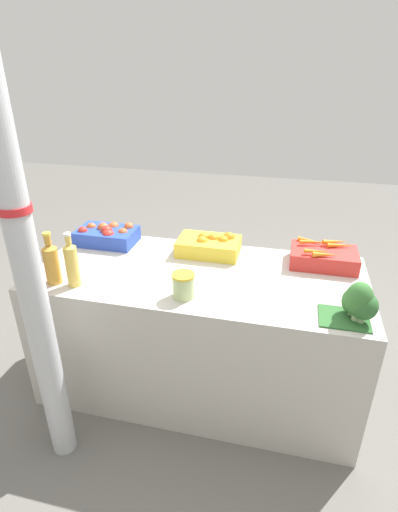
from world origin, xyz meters
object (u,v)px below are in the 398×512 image
Objects in this scene: juice_bottle_ruby at (34,262)px; orange_crate at (209,245)px; apple_crate at (107,235)px; juice_bottle_amber at (52,262)px; juice_bottle_golden at (72,263)px; carrot_crate at (324,257)px; pickle_jar at (183,285)px; broccoli_pile at (358,303)px; support_pole at (20,237)px.

orange_crate is at bearing 33.01° from juice_bottle_ruby.
apple_crate is 0.53m from juice_bottle_amber.
orange_crate is 0.80m from juice_bottle_golden.
carrot_crate is at bearing -0.19° from orange_crate.
juice_bottle_amber is at bearing -95.89° from apple_crate.
pickle_jar is at bearing -38.40° from apple_crate.
broccoli_pile is at bearing 0.24° from juice_bottle_ruby.
juice_bottle_amber reaches higher than orange_crate.
support_pole reaches higher than juice_bottle_amber.
support_pole is at bearing -123.70° from orange_crate.
carrot_crate is at bearing 35.12° from support_pole.
juice_bottle_golden is (-0.59, -0.53, 0.07)m from orange_crate.
juice_bottle_golden is (-0.01, 0.34, -0.29)m from support_pole.
apple_crate is 1.52m from broccoli_pile.
carrot_crate is at bearing 36.82° from pickle_jar.
apple_crate is 1.25× the size of juice_bottle_golden.
juice_bottle_amber is at bearing 110.71° from support_pole.
apple_crate is 2.90× the size of pickle_jar.
orange_crate is 2.90× the size of pickle_jar.
juice_bottle_ruby is (-0.16, -0.52, 0.05)m from apple_crate.
pickle_jar is (0.69, 0.02, -0.05)m from juice_bottle_amber.
juice_bottle_golden reaches higher than orange_crate.
pickle_jar is (0.63, -0.50, 0.01)m from apple_crate.
juice_bottle_amber reaches higher than broccoli_pile.
carrot_crate is at bearing 103.08° from broccoli_pile.
broccoli_pile is at bearing 0.26° from juice_bottle_amber.
support_pole reaches higher than juice_bottle_golden.
juice_bottle_amber is (-1.36, -0.52, 0.07)m from carrot_crate.
broccoli_pile is (0.77, -0.52, 0.04)m from orange_crate.
pickle_jar reaches higher than orange_crate.
broccoli_pile is at bearing -33.95° from orange_crate.
support_pole is at bearing -144.88° from carrot_crate.
carrot_crate is at bearing 19.72° from juice_bottle_ruby.
orange_crate is 0.65m from carrot_crate.
juice_bottle_ruby is at bearing 180.00° from juice_bottle_golden.
orange_crate is 1.30× the size of juice_bottle_amber.
pickle_jar is at bearing -143.18° from carrot_crate.
support_pole is 0.75m from pickle_jar.
juice_bottle_ruby is 0.22m from juice_bottle_golden.
juice_bottle_ruby reaches higher than pickle_jar.
support_pole is 8.27× the size of juice_bottle_golden.
apple_crate is 0.53m from juice_bottle_golden.
juice_bottle_ruby is 0.91× the size of juice_bottle_golden.
juice_bottle_golden is (0.22, -0.00, 0.02)m from juice_bottle_ruby.
carrot_crate is 1.38× the size of juice_bottle_ruby.
support_pole is at bearing -87.56° from juice_bottle_golden.
broccoli_pile is 0.85× the size of juice_bottle_amber.
pickle_jar is (0.57, 0.02, -0.06)m from juice_bottle_golden.
juice_bottle_amber reaches higher than carrot_crate.
orange_crate is 0.51m from pickle_jar.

